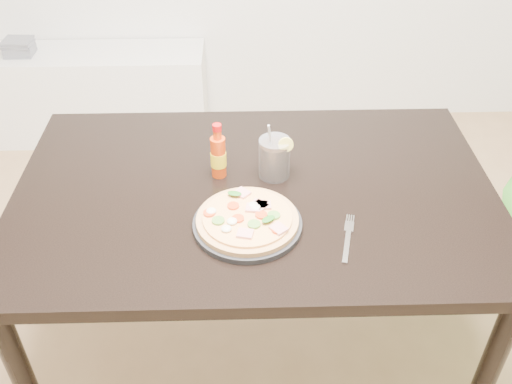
{
  "coord_description": "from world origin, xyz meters",
  "views": [
    {
      "loc": [
        0.1,
        -0.78,
        1.76
      ],
      "look_at": [
        0.14,
        0.42,
        0.83
      ],
      "focal_mm": 40.0,
      "sensor_mm": 36.0,
      "label": 1
    }
  ],
  "objects_px": {
    "hot_sauce_bottle": "(218,156)",
    "plate": "(247,224)",
    "cola_cup": "(274,159)",
    "media_console": "(79,95)",
    "dining_table": "(255,210)",
    "fork": "(348,236)",
    "pizza": "(247,219)"
  },
  "relations": [
    {
      "from": "fork",
      "to": "media_console",
      "type": "xyz_separation_m",
      "value": [
        -1.17,
        1.75,
        -0.5
      ]
    },
    {
      "from": "cola_cup",
      "to": "media_console",
      "type": "relative_size",
      "value": 0.13
    },
    {
      "from": "dining_table",
      "to": "media_console",
      "type": "height_order",
      "value": "dining_table"
    },
    {
      "from": "pizza",
      "to": "media_console",
      "type": "height_order",
      "value": "pizza"
    },
    {
      "from": "media_console",
      "to": "dining_table",
      "type": "bearing_deg",
      "value": -58.56
    },
    {
      "from": "hot_sauce_bottle",
      "to": "pizza",
      "type": "bearing_deg",
      "value": -71.07
    },
    {
      "from": "pizza",
      "to": "fork",
      "type": "distance_m",
      "value": 0.27
    },
    {
      "from": "dining_table",
      "to": "fork",
      "type": "xyz_separation_m",
      "value": [
        0.24,
        -0.22,
        0.09
      ]
    },
    {
      "from": "dining_table",
      "to": "pizza",
      "type": "xyz_separation_m",
      "value": [
        -0.02,
        -0.17,
        0.11
      ]
    },
    {
      "from": "plate",
      "to": "cola_cup",
      "type": "bearing_deg",
      "value": 70.26
    },
    {
      "from": "dining_table",
      "to": "cola_cup",
      "type": "xyz_separation_m",
      "value": [
        0.06,
        0.07,
        0.14
      ]
    },
    {
      "from": "hot_sauce_bottle",
      "to": "plate",
      "type": "bearing_deg",
      "value": -71.13
    },
    {
      "from": "hot_sauce_bottle",
      "to": "cola_cup",
      "type": "height_order",
      "value": "cola_cup"
    },
    {
      "from": "dining_table",
      "to": "fork",
      "type": "bearing_deg",
      "value": -42.41
    },
    {
      "from": "pizza",
      "to": "cola_cup",
      "type": "distance_m",
      "value": 0.25
    },
    {
      "from": "pizza",
      "to": "dining_table",
      "type": "bearing_deg",
      "value": 81.76
    },
    {
      "from": "cola_cup",
      "to": "fork",
      "type": "relative_size",
      "value": 0.98
    },
    {
      "from": "plate",
      "to": "hot_sauce_bottle",
      "type": "relative_size",
      "value": 1.67
    },
    {
      "from": "fork",
      "to": "media_console",
      "type": "distance_m",
      "value": 2.17
    },
    {
      "from": "cola_cup",
      "to": "fork",
      "type": "bearing_deg",
      "value": -57.87
    },
    {
      "from": "cola_cup",
      "to": "pizza",
      "type": "bearing_deg",
      "value": -109.77
    },
    {
      "from": "dining_table",
      "to": "media_console",
      "type": "relative_size",
      "value": 1.0
    },
    {
      "from": "media_console",
      "to": "pizza",
      "type": "bearing_deg",
      "value": -61.76
    },
    {
      "from": "hot_sauce_bottle",
      "to": "media_console",
      "type": "relative_size",
      "value": 0.13
    },
    {
      "from": "pizza",
      "to": "media_console",
      "type": "xyz_separation_m",
      "value": [
        -0.91,
        1.7,
        -0.53
      ]
    },
    {
      "from": "plate",
      "to": "fork",
      "type": "distance_m",
      "value": 0.27
    },
    {
      "from": "fork",
      "to": "hot_sauce_bottle",
      "type": "bearing_deg",
      "value": 153.61
    },
    {
      "from": "dining_table",
      "to": "pizza",
      "type": "height_order",
      "value": "pizza"
    },
    {
      "from": "cola_cup",
      "to": "plate",
      "type": "bearing_deg",
      "value": -109.74
    },
    {
      "from": "dining_table",
      "to": "hot_sauce_bottle",
      "type": "distance_m",
      "value": 0.2
    },
    {
      "from": "plate",
      "to": "hot_sauce_bottle",
      "type": "distance_m",
      "value": 0.26
    },
    {
      "from": "fork",
      "to": "plate",
      "type": "bearing_deg",
      "value": -177.34
    }
  ]
}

